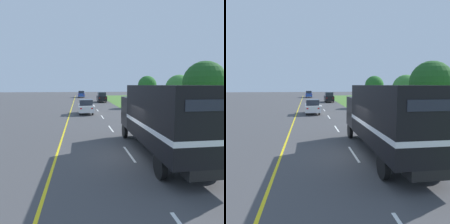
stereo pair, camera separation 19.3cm
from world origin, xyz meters
TOP-DOWN VIEW (x-y plane):
  - ground_plane at (0.00, 0.00)m, footprint 200.00×200.00m
  - grass_shoulder at (13.70, 23.29)m, footprint 20.00×77.55m
  - edge_line_yellow at (-3.70, 23.29)m, footprint 0.12×77.55m
  - centre_dash_near at (0.00, 0.24)m, footprint 0.12×2.60m
  - centre_dash_mid_a at (0.00, 6.84)m, footprint 0.12×2.60m
  - centre_dash_mid_b at (0.00, 13.44)m, footprint 0.12×2.60m
  - centre_dash_far at (0.00, 20.04)m, footprint 0.12×2.60m
  - centre_dash_farthest at (0.00, 26.64)m, footprint 0.12×2.60m
  - horse_trailer_truck at (1.57, -0.29)m, footprint 2.53×8.78m
  - lead_car_white at (-1.71, 16.40)m, footprint 1.80×3.90m
  - lead_car_black_ahead at (2.05, 34.39)m, footprint 1.80×4.39m
  - lead_car_blue_ahead at (-1.94, 52.01)m, footprint 1.80×4.58m
  - highway_sign at (5.84, 7.45)m, footprint 2.12×0.09m
  - roadside_tree_near at (10.23, 10.46)m, footprint 4.37×4.37m
  - roadside_tree_mid at (10.98, 17.81)m, footprint 3.70×3.70m
  - roadside_tree_far at (8.23, 23.27)m, footprint 2.96×2.96m

SIDE VIEW (x-z plane):
  - ground_plane at x=0.00m, z-range 0.00..0.00m
  - edge_line_yellow at x=-3.70m, z-range 0.00..0.01m
  - centre_dash_near at x=0.00m, z-range 0.00..0.01m
  - centre_dash_mid_a at x=0.00m, z-range 0.00..0.01m
  - centre_dash_mid_b at x=0.00m, z-range 0.00..0.01m
  - centre_dash_far at x=0.00m, z-range 0.00..0.01m
  - centre_dash_farthest at x=0.00m, z-range 0.00..0.01m
  - grass_shoulder at x=13.70m, z-range 0.00..0.01m
  - lead_car_white at x=-1.71m, z-range 0.02..1.80m
  - lead_car_blue_ahead at x=-1.94m, z-range 0.01..1.90m
  - lead_car_black_ahead at x=2.05m, z-range 0.00..2.07m
  - highway_sign at x=5.84m, z-range 0.39..3.35m
  - horse_trailer_truck at x=1.57m, z-range 0.22..3.76m
  - roadside_tree_mid at x=10.98m, z-range 0.61..5.54m
  - roadside_tree_far at x=8.23m, z-range 0.97..5.95m
  - roadside_tree_near at x=10.23m, z-range 0.80..6.79m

